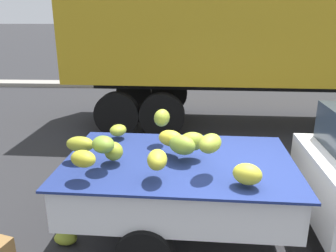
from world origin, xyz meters
name	(u,v)px	position (x,y,z in m)	size (l,w,h in m)	color
ground	(250,250)	(0.00, 0.00, 0.00)	(220.00, 220.00, 0.00)	#28282B
curb_strip	(205,85)	(0.00, 10.16, 0.08)	(80.00, 0.80, 0.16)	gray
semi_trailer	(310,26)	(2.20, 5.19, 2.54)	(12.08, 2.97, 3.95)	gold
fallen_banana_bunch_near_tailgate	(66,238)	(-2.35, 0.01, 0.08)	(0.30, 0.21, 0.17)	#92A32E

